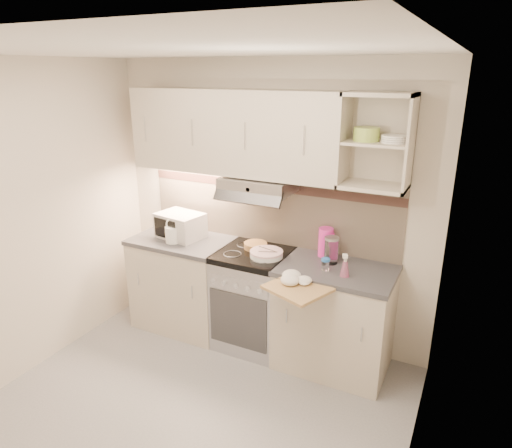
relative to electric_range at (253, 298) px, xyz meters
name	(u,v)px	position (x,y,z in m)	size (l,w,h in m)	color
ground	(185,418)	(0.00, -1.10, -0.45)	(3.00, 3.00, 0.00)	gray
room_shell	(205,190)	(0.00, -0.73, 1.18)	(3.04, 2.84, 2.52)	beige
base_cabinet_left	(184,284)	(-0.75, 0.00, -0.02)	(0.90, 0.60, 0.86)	beige
worktop_left	(182,241)	(-0.75, 0.00, 0.43)	(0.92, 0.62, 0.04)	#47474C
base_cabinet_right	(334,320)	(0.75, 0.00, -0.02)	(0.90, 0.60, 0.86)	beige
worktop_right	(337,270)	(0.75, 0.00, 0.43)	(0.92, 0.62, 0.04)	#47474C
electric_range	(253,298)	(0.00, 0.00, 0.00)	(0.60, 0.60, 0.90)	#B7B7BC
microwave	(180,225)	(-0.78, 0.03, 0.57)	(0.45, 0.37, 0.23)	silver
watering_can	(174,234)	(-0.76, -0.11, 0.53)	(0.26, 0.16, 0.23)	white
plate_stack	(266,254)	(0.14, -0.04, 0.48)	(0.28, 0.28, 0.06)	white
bread_loaf	(255,245)	(-0.02, 0.09, 0.47)	(0.21, 0.21, 0.05)	#AD6E3E
pink_pitcher	(326,242)	(0.58, 0.20, 0.57)	(0.13, 0.12, 0.25)	#F52EA8
glass_jar	(331,250)	(0.67, 0.08, 0.56)	(0.12, 0.12, 0.22)	white
spice_jar	(325,264)	(0.68, -0.08, 0.50)	(0.07, 0.07, 0.10)	silver
spray_bottle	(345,267)	(0.84, -0.12, 0.53)	(0.07, 0.07, 0.20)	pink
cutting_board	(298,288)	(0.58, -0.42, 0.42)	(0.41, 0.37, 0.02)	tan
dish_towel	(295,279)	(0.54, -0.37, 0.47)	(0.25, 0.22, 0.07)	silver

